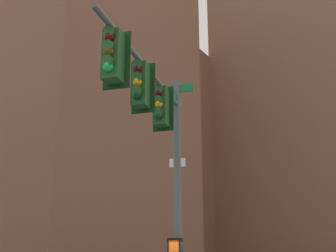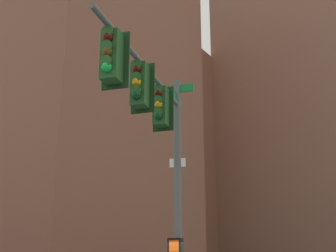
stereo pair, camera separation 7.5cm
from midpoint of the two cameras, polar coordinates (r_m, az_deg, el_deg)
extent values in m
cylinder|color=#4C514C|center=(11.89, 1.47, -9.99)|extent=(0.19, 0.19, 7.05)
cylinder|color=#4C514C|center=(10.12, -2.80, 7.66)|extent=(5.27, 1.50, 0.12)
cylinder|color=#4C514C|center=(11.49, 0.08, 2.21)|extent=(1.03, 0.35, 0.75)
cube|color=#0F6B33|center=(12.69, 1.36, 4.86)|extent=(0.27, 0.94, 0.24)
cube|color=#0F6B33|center=(12.59, 1.37, 3.59)|extent=(0.81, 0.24, 0.24)
cube|color=white|center=(12.07, 1.43, -4.81)|extent=(0.14, 0.44, 0.24)
cube|color=#1E4C1E|center=(10.98, -0.73, 2.52)|extent=(0.42, 0.42, 1.00)
cube|color=black|center=(11.15, -0.43, 2.22)|extent=(0.18, 0.54, 1.16)
sphere|color=#470A07|center=(10.90, -1.05, 4.35)|extent=(0.20, 0.20, 0.20)
cylinder|color=#1E4C1E|center=(10.87, -1.15, 4.91)|extent=(0.10, 0.23, 0.23)
sphere|color=#F29E0C|center=(10.79, -1.06, 2.87)|extent=(0.20, 0.20, 0.20)
cylinder|color=#1E4C1E|center=(10.76, -1.16, 3.43)|extent=(0.10, 0.23, 0.23)
sphere|color=#0A3819|center=(10.70, -1.07, 1.35)|extent=(0.20, 0.20, 0.20)
cylinder|color=#1E4C1E|center=(10.67, -1.17, 1.91)|extent=(0.10, 0.23, 0.23)
cube|color=#1E4C1E|center=(9.64, -3.45, 5.33)|extent=(0.42, 0.42, 1.00)
cube|color=black|center=(9.81, -3.07, 4.93)|extent=(0.18, 0.54, 1.16)
sphere|color=#470A07|center=(9.58, -3.85, 7.43)|extent=(0.20, 0.20, 0.20)
cylinder|color=#1E4C1E|center=(9.57, -3.98, 8.07)|extent=(0.10, 0.23, 0.23)
sphere|color=#F29E0C|center=(9.47, -3.89, 5.77)|extent=(0.20, 0.20, 0.20)
cylinder|color=#1E4C1E|center=(9.44, -4.02, 6.41)|extent=(0.10, 0.23, 0.23)
sphere|color=#0A3819|center=(9.36, -3.92, 4.07)|extent=(0.20, 0.20, 0.20)
cylinder|color=#1E4C1E|center=(9.33, -4.05, 4.72)|extent=(0.10, 0.23, 0.23)
cube|color=#1E4C1E|center=(8.37, -7.07, 8.98)|extent=(0.42, 0.42, 1.00)
cube|color=black|center=(8.53, -6.55, 8.46)|extent=(0.18, 0.54, 1.16)
sphere|color=#470A07|center=(8.34, -7.58, 11.41)|extent=(0.20, 0.20, 0.20)
cylinder|color=#1E4C1E|center=(8.33, -7.74, 12.16)|extent=(0.10, 0.23, 0.23)
sphere|color=#4C330A|center=(8.20, -7.66, 9.56)|extent=(0.20, 0.20, 0.20)
cylinder|color=#1E4C1E|center=(8.19, -7.82, 10.32)|extent=(0.10, 0.23, 0.23)
sphere|color=green|center=(8.08, -7.74, 7.65)|extent=(0.20, 0.20, 0.20)
cylinder|color=#1E4C1E|center=(8.06, -7.91, 8.41)|extent=(0.10, 0.23, 0.23)
cube|color=black|center=(11.58, 1.17, -15.40)|extent=(0.34, 0.41, 0.40)
cube|color=#EA5914|center=(11.45, 0.98, -15.39)|extent=(0.08, 0.25, 0.28)
cube|color=brown|center=(46.80, -11.00, 7.54)|extent=(21.54, 16.88, 42.11)
cube|color=brown|center=(59.70, -6.69, -3.13)|extent=(23.37, 18.89, 31.90)
cube|color=#9EC6C1|center=(75.98, -16.30, 6.33)|extent=(24.06, 33.82, 61.79)
cube|color=#845B47|center=(73.99, 16.44, 3.52)|extent=(22.17, 19.59, 53.48)
camera|label=1|loc=(0.04, -89.81, -0.06)|focal=46.72mm
camera|label=2|loc=(0.04, 90.19, 0.06)|focal=46.72mm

